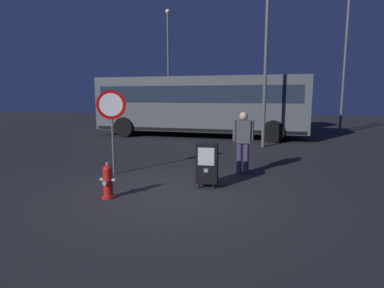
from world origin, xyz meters
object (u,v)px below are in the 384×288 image
Objects in this scene: street_light_near_left at (267,32)px; street_light_far_left at (168,60)px; stop_sign at (112,114)px; pedestrian at (243,139)px; street_light_near_right at (346,47)px; bus_near at (200,103)px; newspaper_box_primary at (207,163)px; bus_far at (211,102)px; fire_hydrant at (108,181)px.

street_light_near_left is 1.02× the size of street_light_far_left.
pedestrian is at bearing 8.44° from stop_sign.
bus_near is at bearing -161.85° from street_light_near_right.
newspaper_box_primary is at bearing -104.22° from street_light_near_left.
stop_sign is at bearing -128.20° from street_light_near_left.
street_light_far_left is (-3.15, 1.62, 2.75)m from bus_far.
street_light_near_right is (8.60, 10.70, 3.03)m from stop_sign.
fire_hydrant is at bearing -86.77° from bus_near.
pedestrian is 0.21× the size of street_light_near_left.
newspaper_box_primary is 0.46× the size of stop_sign.
street_light_near_right is (5.19, 10.19, 3.68)m from pedestrian.
street_light_near_right reaches higher than street_light_far_left.
bus_far is at bearing -27.29° from street_light_far_left.
newspaper_box_primary is 9.25m from bus_near.
street_light_near_right is (7.88, 12.64, 4.28)m from fire_hydrant.
street_light_near_left is at bearing -38.45° from bus_near.
stop_sign is at bearing -104.26° from bus_far.
fire_hydrant is at bearing -80.66° from street_light_far_left.
street_light_near_left is (3.46, 7.25, 4.20)m from fire_hydrant.
street_light_far_left is at bearing 97.68° from stop_sign.
street_light_near_right is (5.97, 11.51, 4.06)m from newspaper_box_primary.
fire_hydrant is at bearing -137.77° from pedestrian.
street_light_near_right is at bearing 63.03° from pedestrian.
stop_sign reaches higher than pedestrian.
street_light_near_right reaches higher than street_light_near_left.
bus_near is 8.38m from street_light_near_right.
bus_near is (-2.28, 7.75, 0.76)m from pedestrian.
bus_far is 1.33× the size of street_light_near_right.
bus_near reaches higher than stop_sign.
street_light_near_right reaches higher than stop_sign.
newspaper_box_primary is 1.58m from pedestrian.
street_light_near_left is 6.97m from street_light_near_right.
pedestrian is at bearing -99.03° from street_light_near_left.
stop_sign is 0.21× the size of bus_far.
newspaper_box_primary is at bearing -75.10° from bus_near.
bus_near reaches higher than pedestrian.
bus_far is at bearing 113.21° from street_light_near_left.
street_light_far_left is at bearing 99.34° from fire_hydrant.
street_light_near_left is at bearing -129.39° from street_light_near_right.
street_light_far_left is at bearing 107.19° from newspaper_box_primary.
street_light_near_right is (7.29, -1.30, 2.92)m from bus_far.
pedestrian is at bearing 42.23° from fire_hydrant.
stop_sign reaches higher than newspaper_box_primary.
bus_near is 1.34× the size of street_light_near_left.
fire_hydrant is at bearing -121.95° from street_light_near_right.
newspaper_box_primary is 7.47m from street_light_near_left.
street_light_far_left is at bearing 111.82° from pedestrian.
street_light_near_left reaches higher than fire_hydrant.
bus_near is at bearing -100.67° from bus_far.
bus_near is at bearing -61.02° from street_light_far_left.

